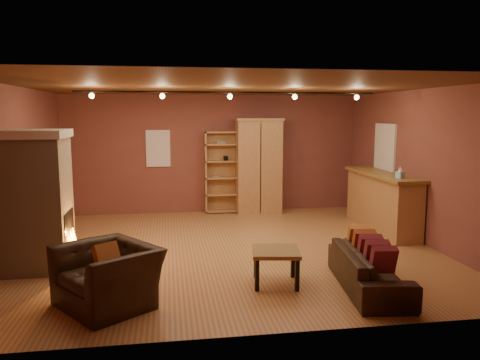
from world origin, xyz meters
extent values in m
plane|color=#936134|center=(0.00, 0.00, 0.00)|extent=(7.00, 7.00, 0.00)
plane|color=brown|center=(0.00, 0.00, 2.80)|extent=(7.00, 7.00, 0.00)
cube|color=brown|center=(0.00, 3.25, 1.40)|extent=(7.00, 0.02, 2.80)
cube|color=brown|center=(-3.50, 0.00, 1.40)|extent=(0.02, 6.50, 2.80)
cube|color=brown|center=(3.50, 0.00, 1.40)|extent=(0.02, 6.50, 2.80)
cube|color=tan|center=(-3.05, -0.60, 1.00)|extent=(0.90, 0.90, 2.00)
cube|color=beige|center=(-3.05, -0.60, 2.06)|extent=(0.98, 0.98, 0.12)
cube|color=black|center=(-2.64, -0.60, 0.60)|extent=(0.10, 0.65, 0.55)
cone|color=orange|center=(-2.58, -0.60, 0.48)|extent=(0.10, 0.10, 0.22)
cube|color=white|center=(-1.30, 3.23, 1.55)|extent=(0.56, 0.04, 0.86)
cube|color=tan|center=(0.18, 3.23, 0.97)|extent=(0.80, 0.04, 1.95)
cube|color=tan|center=(-0.20, 3.10, 0.97)|extent=(0.04, 0.31, 1.95)
cube|color=tan|center=(0.55, 3.10, 0.97)|extent=(0.04, 0.31, 1.95)
cube|color=gray|center=(0.04, 3.10, 0.87)|extent=(0.18, 0.12, 0.05)
cube|color=black|center=(0.28, 3.10, 1.30)|extent=(0.10, 0.10, 0.12)
cube|color=tan|center=(0.18, 3.10, 0.04)|extent=(0.80, 0.31, 0.04)
cube|color=tan|center=(0.18, 3.10, 0.44)|extent=(0.80, 0.31, 0.04)
cube|color=tan|center=(0.18, 3.10, 0.84)|extent=(0.80, 0.31, 0.03)
cube|color=tan|center=(0.18, 3.10, 1.24)|extent=(0.80, 0.31, 0.04)
cube|color=tan|center=(0.18, 3.10, 1.64)|extent=(0.80, 0.31, 0.04)
cube|color=tan|center=(0.18, 3.10, 1.93)|extent=(0.80, 0.31, 0.04)
cube|color=tan|center=(1.05, 2.96, 1.10)|extent=(1.05, 0.57, 2.19)
cube|color=olive|center=(1.05, 2.68, 1.10)|extent=(0.02, 0.01, 2.09)
cube|color=tan|center=(1.05, 2.96, 2.22)|extent=(1.11, 0.63, 0.06)
cube|color=#B28251|center=(3.20, 0.88, 0.56)|extent=(0.53, 2.34, 1.12)
cube|color=olive|center=(3.20, 0.88, 1.15)|extent=(0.65, 2.46, 0.06)
cube|color=#90CCE7|center=(3.15, 0.10, 1.24)|extent=(0.17, 0.17, 0.13)
cone|color=white|center=(3.15, 0.10, 1.36)|extent=(0.08, 0.08, 0.10)
cube|color=white|center=(3.47, 1.40, 1.65)|extent=(0.05, 0.90, 1.00)
imported|color=black|center=(1.58, -2.15, 0.36)|extent=(0.76, 1.88, 0.71)
cube|color=maroon|center=(1.51, -2.70, 0.58)|extent=(0.33, 0.26, 0.36)
cube|color=maroon|center=(1.54, -2.43, 0.58)|extent=(0.33, 0.26, 0.36)
cube|color=maroon|center=(1.58, -2.15, 0.58)|extent=(0.33, 0.26, 0.36)
cube|color=#953C1D|center=(1.61, -1.88, 0.58)|extent=(0.33, 0.26, 0.36)
cube|color=#AE682C|center=(1.64, -1.61, 0.58)|extent=(0.33, 0.26, 0.36)
imported|color=black|center=(-1.84, -2.19, 0.50)|extent=(1.29, 1.37, 1.00)
cube|color=#AE682C|center=(-1.84, -2.19, 0.63)|extent=(0.38, 0.37, 0.34)
cube|color=olive|center=(0.37, -1.78, 0.46)|extent=(0.74, 0.74, 0.05)
cube|color=black|center=(0.10, -2.05, 0.21)|extent=(0.05, 0.05, 0.43)
cube|color=black|center=(0.64, -2.05, 0.21)|extent=(0.05, 0.05, 0.43)
cube|color=black|center=(0.10, -1.51, 0.21)|extent=(0.05, 0.05, 0.43)
cube|color=black|center=(0.64, -1.51, 0.21)|extent=(0.05, 0.05, 0.43)
cylinder|color=black|center=(0.00, 0.20, 2.72)|extent=(5.20, 0.03, 0.03)
sphere|color=#FFD88C|center=(-2.30, 0.20, 2.65)|extent=(0.09, 0.09, 0.09)
sphere|color=#FFD88C|center=(-1.15, 0.20, 2.65)|extent=(0.09, 0.09, 0.09)
sphere|color=#FFD88C|center=(0.00, 0.20, 2.65)|extent=(0.09, 0.09, 0.09)
sphere|color=#FFD88C|center=(1.15, 0.20, 2.65)|extent=(0.09, 0.09, 0.09)
sphere|color=#FFD88C|center=(2.30, 0.20, 2.65)|extent=(0.09, 0.09, 0.09)
camera|label=1|loc=(-1.08, -7.90, 2.35)|focal=35.00mm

